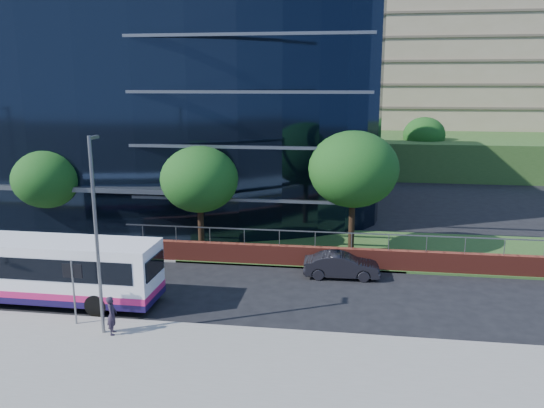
% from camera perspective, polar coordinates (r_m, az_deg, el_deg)
% --- Properties ---
extents(ground, '(200.00, 200.00, 0.00)m').
position_cam_1_polar(ground, '(27.99, -26.94, -9.70)').
color(ground, black).
rests_on(ground, ground).
extents(far_forecourt, '(50.00, 8.00, 0.10)m').
position_cam_1_polar(far_forecourt, '(39.85, -25.10, -2.99)').
color(far_forecourt, gray).
rests_on(far_forecourt, ground).
extents(grass_verge, '(36.00, 8.00, 0.12)m').
position_cam_1_polar(grass_verge, '(34.49, 21.90, -5.00)').
color(grass_verge, '#2D511E').
rests_on(grass_verge, ground).
extents(glass_office, '(44.00, 23.10, 16.00)m').
position_cam_1_polar(glass_office, '(46.22, -17.24, 9.67)').
color(glass_office, black).
rests_on(glass_office, ground).
extents(retaining_wall, '(34.00, 0.40, 2.11)m').
position_cam_1_polar(retaining_wall, '(30.09, 16.17, -6.01)').
color(retaining_wall, maroon).
rests_on(retaining_wall, ground).
extents(apartment_block, '(60.00, 42.00, 30.00)m').
position_cam_1_polar(apartment_block, '(79.86, 20.51, 12.75)').
color(apartment_block, '#2D511E').
rests_on(apartment_block, ground).
extents(street_sign, '(0.85, 0.09, 2.80)m').
position_cam_1_polar(street_sign, '(23.68, -20.63, -7.54)').
color(street_sign, slate).
rests_on(street_sign, pavement_near).
extents(tree_far_b, '(4.29, 4.29, 6.05)m').
position_cam_1_polar(tree_far_b, '(36.16, -23.01, 2.47)').
color(tree_far_b, black).
rests_on(tree_far_b, ground).
extents(tree_far_c, '(4.62, 4.62, 6.51)m').
position_cam_1_polar(tree_far_c, '(31.64, -7.81, 2.63)').
color(tree_far_c, black).
rests_on(tree_far_c, ground).
extents(tree_far_d, '(5.28, 5.28, 7.44)m').
position_cam_1_polar(tree_far_d, '(31.32, 8.75, 3.71)').
color(tree_far_d, black).
rests_on(tree_far_d, ground).
extents(tree_dist_e, '(4.62, 4.62, 6.51)m').
position_cam_1_polar(tree_dist_e, '(61.76, 16.04, 7.16)').
color(tree_dist_e, black).
rests_on(tree_dist_e, ground).
extents(streetlight_east, '(0.15, 0.77, 8.00)m').
position_cam_1_polar(streetlight_east, '(21.82, -18.37, -2.75)').
color(streetlight_east, slate).
rests_on(streetlight_east, pavement_near).
extents(city_bus, '(11.21, 2.64, 3.03)m').
position_cam_1_polar(city_bus, '(27.07, -23.42, -6.47)').
color(city_bus, white).
rests_on(city_bus, ground).
extents(parked_car, '(4.04, 1.53, 1.32)m').
position_cam_1_polar(parked_car, '(28.48, 7.49, -6.57)').
color(parked_car, black).
rests_on(parked_car, ground).
extents(pedestrian, '(0.53, 0.67, 1.60)m').
position_cam_1_polar(pedestrian, '(22.71, -16.84, -11.39)').
color(pedestrian, '#251E2D').
rests_on(pedestrian, pavement_near).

